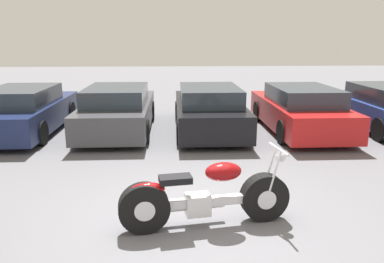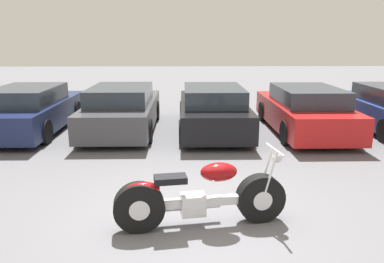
{
  "view_description": "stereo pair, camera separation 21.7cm",
  "coord_description": "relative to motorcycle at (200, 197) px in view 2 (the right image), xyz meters",
  "views": [
    {
      "loc": [
        -0.33,
        -5.02,
        2.6
      ],
      "look_at": [
        0.04,
        1.9,
        0.85
      ],
      "focal_mm": 35.0,
      "sensor_mm": 36.0,
      "label": 1
    },
    {
      "loc": [
        -0.12,
        -5.03,
        2.6
      ],
      "look_at": [
        0.04,
        1.9,
        0.85
      ],
      "focal_mm": 35.0,
      "sensor_mm": 36.0,
      "label": 2
    }
  ],
  "objects": [
    {
      "name": "ground_plane",
      "position": [
        -0.1,
        0.2,
        -0.43
      ],
      "size": [
        60.0,
        60.0,
        0.0
      ],
      "primitive_type": "plane",
      "color": "slate"
    },
    {
      "name": "parked_car_navy",
      "position": [
        -4.52,
        5.61,
        0.18
      ],
      "size": [
        1.87,
        4.47,
        1.29
      ],
      "color": "#19234C",
      "rests_on": "ground_plane"
    },
    {
      "name": "parked_car_dark_grey",
      "position": [
        -1.96,
        5.65,
        0.18
      ],
      "size": [
        1.87,
        4.47,
        1.29
      ],
      "color": "#3D3D42",
      "rests_on": "ground_plane"
    },
    {
      "name": "parked_car_black",
      "position": [
        0.6,
        5.54,
        0.18
      ],
      "size": [
        1.87,
        4.47,
        1.29
      ],
      "color": "black",
      "rests_on": "ground_plane"
    },
    {
      "name": "parked_car_red",
      "position": [
        3.16,
        5.38,
        0.18
      ],
      "size": [
        1.87,
        4.47,
        1.29
      ],
      "color": "red",
      "rests_on": "ground_plane"
    },
    {
      "name": "motorcycle",
      "position": [
        0.0,
        0.0,
        0.0
      ],
      "size": [
        2.43,
        0.75,
        1.09
      ],
      "color": "black",
      "rests_on": "ground_plane"
    }
  ]
}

